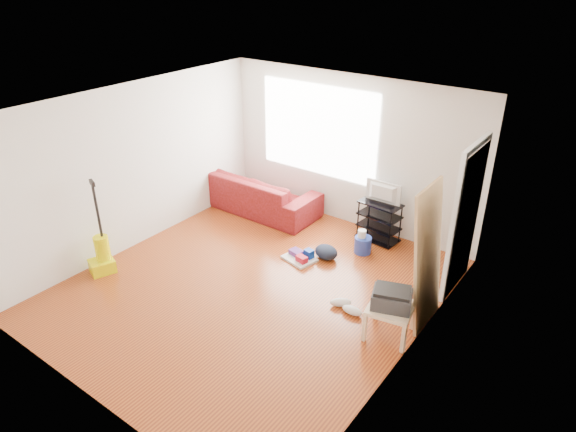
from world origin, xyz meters
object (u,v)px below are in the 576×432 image
Objects in this scene: bucket at (362,252)px; backpack at (326,258)px; sofa at (258,209)px; cleaning_tray at (301,257)px; tv_stand at (379,221)px; vacuum at (102,255)px; side_table at (391,311)px.

backpack is at bearing -127.54° from bucket.
sofa is 2.03m from backpack.
sofa is 1.89m from cleaning_tray.
backpack is at bearing 159.87° from sofa.
sofa reaches higher than bucket.
bucket reaches higher than backpack.
tv_stand is at bearing 62.31° from cleaning_tray.
tv_stand is at bearing 89.51° from bucket.
sofa reaches higher than cleaning_tray.
tv_stand is 1.42m from cleaning_tray.
bucket is 3.85m from vacuum.
tv_stand is 2.62× the size of bucket.
side_table reaches higher than cleaning_tray.
tv_stand is (2.27, 0.27, 0.33)m from sofa.
tv_stand is at bearing 82.36° from backpack.
vacuum reaches higher than bucket.
backpack is at bearing 63.04° from vacuum.
side_table is 2.28× the size of bucket.
side_table is 0.42× the size of vacuum.
tv_stand is at bearing 120.45° from side_table.
tv_stand is 0.49× the size of vacuum.
tv_stand reaches higher than cleaning_tray.
vacuum reaches higher than tv_stand.
backpack is at bearing 146.01° from side_table.
vacuum is at bearing -163.74° from side_table.
sofa is 6.10× the size of backpack.
bucket is at bearing 65.58° from backpack.
tv_stand is at bearing -173.21° from sofa.
side_table reaches higher than sofa.
side_table is 4.12m from vacuum.
cleaning_tray is (-0.64, -0.74, 0.05)m from bucket.
side_table is at bearing -53.82° from tv_stand.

